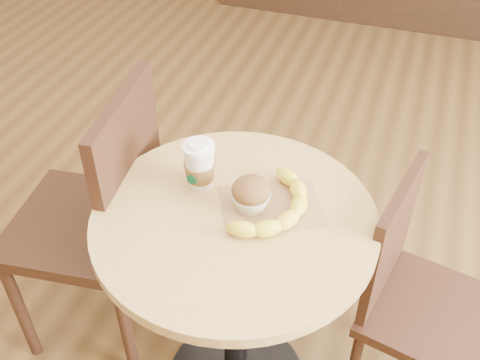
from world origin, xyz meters
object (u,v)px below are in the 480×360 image
Objects in this scene: cafe_table at (235,275)px; chair_right at (416,296)px; coffee_cup at (200,167)px; muffin at (251,194)px; chair_left at (100,216)px; banana at (277,204)px.

chair_right is at bearing 19.57° from cafe_table.
coffee_cup is at bearing 110.22° from chair_right.
muffin is at bearing 118.02° from chair_right.
chair_right is at bearing 17.21° from coffee_cup.
chair_right reaches higher than cafe_table.
banana is at bearing 78.84° from chair_left.
coffee_cup is (-0.59, -0.09, 0.37)m from chair_right.
coffee_cup reaches higher than chair_right.
muffin is (-0.44, -0.13, 0.36)m from chair_right.
chair_right is at bearing 87.90° from chair_left.
cafe_table is 0.94× the size of chair_right.
chair_right reaches higher than banana.
chair_right is 2.74× the size of banana.
chair_left reaches higher than chair_right.
cafe_table is 7.73× the size of muffin.
chair_left reaches higher than banana.
cafe_table is at bearing 121.13° from chair_right.
muffin is at bearing 77.05° from chair_left.
cafe_table is 0.26m from banana.
muffin is 0.33× the size of banana.
chair_right is 8.20× the size of muffin.
muffin is at bearing -6.74° from coffee_cup.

